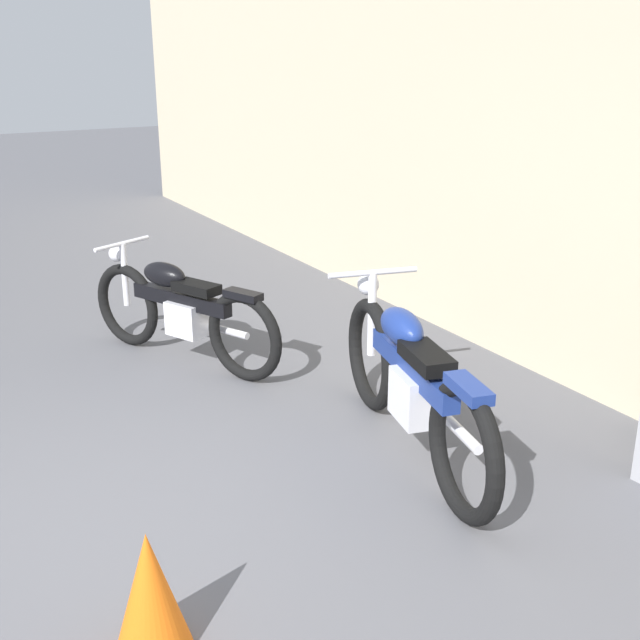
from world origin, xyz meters
TOP-DOWN VIEW (x-y plane):
  - ground_plane at (0.00, 0.00)m, footprint 40.00×40.00m
  - building_wall at (0.00, 3.65)m, footprint 18.00×0.30m
  - traffic_cone at (0.83, 0.03)m, footprint 0.32×0.32m
  - motorcycle_blue at (-0.01, 1.92)m, footprint 2.14×0.76m
  - motorcycle_black at (-2.11, 1.26)m, footprint 1.81×0.95m

SIDE VIEW (x-z plane):
  - ground_plane at x=0.00m, z-range 0.00..0.00m
  - traffic_cone at x=0.83m, z-range 0.00..0.55m
  - motorcycle_black at x=-2.11m, z-range -0.02..0.86m
  - motorcycle_blue at x=-0.01m, z-range -0.02..0.96m
  - building_wall at x=0.00m, z-range 0.00..3.52m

